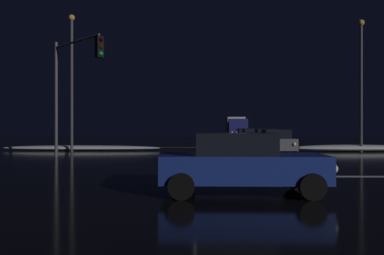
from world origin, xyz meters
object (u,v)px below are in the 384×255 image
at_px(sedan_gray, 276,142).
at_px(traffic_signal_nw, 73,74).
at_px(streetlamp_left_near, 72,73).
at_px(sedan_black, 243,135).
at_px(streetlamp_right_near, 361,76).
at_px(sedan_blue_crossing, 241,163).
at_px(sedan_green, 246,136).
at_px(box_truck, 236,127).
at_px(sedan_orange, 267,139).
at_px(sedan_silver, 252,137).

relative_size(sedan_gray, traffic_signal_nw, 0.65).
height_order(traffic_signal_nw, streetlamp_left_near, streetlamp_left_near).
xyz_separation_m(sedan_black, streetlamp_right_near, (6.01, -21.15, 4.49)).
xyz_separation_m(sedan_gray, sedan_blue_crossing, (-3.78, -15.89, 0.00)).
relative_size(sedan_green, traffic_signal_nw, 0.65).
bearing_deg(box_truck, streetlamp_left_near, -116.14).
height_order(sedan_green, traffic_signal_nw, traffic_signal_nw).
bearing_deg(traffic_signal_nw, streetlamp_left_near, 107.56).
relative_size(sedan_orange, sedan_black, 1.00).
distance_m(sedan_orange, sedan_black, 17.13).
height_order(box_truck, sedan_blue_crossing, box_truck).
distance_m(sedan_blue_crossing, streetlamp_right_near, 21.55).
height_order(sedan_gray, streetlamp_right_near, streetlamp_right_near).
bearing_deg(sedan_black, sedan_orange, -89.65).
relative_size(sedan_green, sedan_blue_crossing, 1.00).
xyz_separation_m(sedan_silver, sedan_green, (0.01, 5.29, 0.00)).
height_order(streetlamp_right_near, streetlamp_left_near, streetlamp_left_near).
bearing_deg(sedan_blue_crossing, sedan_green, 83.57).
xyz_separation_m(sedan_orange, box_truck, (-0.39, 24.38, 0.91)).
bearing_deg(streetlamp_right_near, sedan_silver, 122.94).
xyz_separation_m(sedan_orange, traffic_signal_nw, (-12.25, -10.60, 3.80)).
bearing_deg(sedan_black, sedan_green, -93.00).
bearing_deg(sedan_blue_crossing, traffic_signal_nw, 124.02).
xyz_separation_m(sedan_black, box_truck, (-0.29, 7.25, 0.91)).
distance_m(sedan_orange, streetlamp_left_near, 15.61).
xyz_separation_m(sedan_gray, streetlamp_left_near, (-13.90, 2.61, 4.72)).
distance_m(sedan_orange, sedan_green, 11.06).
bearing_deg(sedan_gray, sedan_blue_crossing, -103.38).
xyz_separation_m(sedan_blue_crossing, traffic_signal_nw, (-8.04, 11.91, 3.80)).
distance_m(sedan_green, traffic_signal_nw, 24.96).
height_order(sedan_black, box_truck, box_truck).
height_order(sedan_green, sedan_blue_crossing, same).
relative_size(sedan_gray, sedan_blue_crossing, 1.00).
relative_size(sedan_orange, streetlamp_right_near, 0.47).
xyz_separation_m(sedan_silver, sedan_black, (0.32, 11.38, 0.00)).
xyz_separation_m(sedan_gray, sedan_black, (0.32, 23.76, 0.00)).
relative_size(sedan_silver, box_truck, 0.52).
bearing_deg(streetlamp_right_near, sedan_orange, 145.76).
height_order(sedan_black, streetlamp_left_near, streetlamp_left_near).
bearing_deg(sedan_orange, sedan_gray, -93.67).
bearing_deg(traffic_signal_nw, sedan_silver, 54.15).
relative_size(sedan_blue_crossing, streetlamp_right_near, 0.47).
relative_size(sedan_blue_crossing, streetlamp_left_near, 0.45).
bearing_deg(sedan_blue_crossing, sedan_silver, 82.39).
distance_m(sedan_green, sedan_blue_crossing, 33.78).
bearing_deg(sedan_gray, streetlamp_right_near, 22.38).
relative_size(sedan_gray, sedan_silver, 1.00).
xyz_separation_m(sedan_gray, traffic_signal_nw, (-11.82, -3.97, 3.80)).
xyz_separation_m(sedan_green, streetlamp_right_near, (6.33, -15.07, 4.49)).
xyz_separation_m(sedan_silver, traffic_signal_nw, (-11.82, -16.36, 3.80)).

